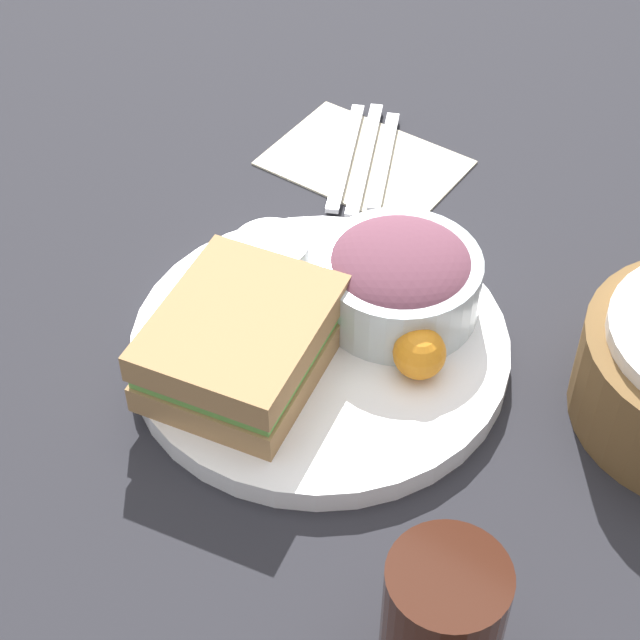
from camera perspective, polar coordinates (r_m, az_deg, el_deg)
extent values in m
plane|color=#232328|center=(0.83, 0.00, -1.90)|extent=(4.00, 4.00, 0.00)
cylinder|color=white|center=(0.83, 0.00, -1.44)|extent=(0.29, 0.29, 0.02)
cube|color=#A37A4C|center=(0.79, -4.15, -2.01)|extent=(0.16, 0.14, 0.02)
cube|color=#6BB24C|center=(0.78, -4.21, -1.19)|extent=(0.15, 0.13, 0.01)
cube|color=#A37A4C|center=(0.77, -4.27, -0.35)|extent=(0.16, 0.14, 0.02)
cylinder|color=silver|center=(0.83, 4.24, 1.92)|extent=(0.13, 0.13, 0.05)
ellipsoid|color=brown|center=(0.82, 4.30, 2.70)|extent=(0.12, 0.12, 0.05)
cylinder|color=#B7B7BC|center=(0.86, -2.63, 3.27)|extent=(0.06, 0.06, 0.04)
sphere|color=orange|center=(0.79, 5.33, -1.77)|extent=(0.04, 0.04, 0.04)
cylinder|color=#38190F|center=(0.63, 6.47, -16.09)|extent=(0.07, 0.07, 0.12)
cube|color=beige|center=(1.02, 2.39, 8.42)|extent=(0.12, 0.17, 0.00)
cube|color=silver|center=(1.02, 1.38, 8.73)|extent=(0.15, 0.08, 0.01)
cube|color=silver|center=(1.01, 2.40, 8.62)|extent=(0.16, 0.08, 0.01)
cube|color=silver|center=(1.01, 3.42, 8.51)|extent=(0.14, 0.07, 0.01)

